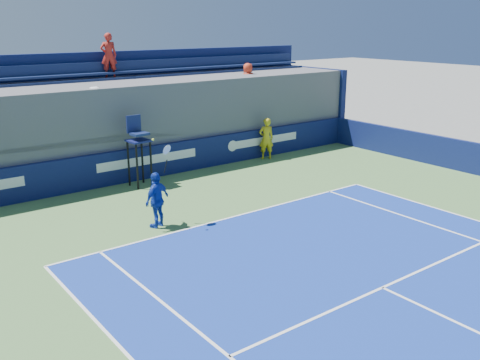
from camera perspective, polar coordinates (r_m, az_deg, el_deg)
ball_person at (r=22.37m, az=2.81°, el=4.44°), size 0.74×0.63×1.73m
back_hoarding at (r=19.87m, az=-9.82°, el=1.85°), size 20.40×0.21×1.20m
umpire_chair at (r=18.76m, az=-10.80°, el=3.86°), size 0.76×0.76×2.48m
tennis_player at (r=15.00m, az=-8.84°, el=-2.07°), size 1.03×0.73×2.57m
stadium_seating at (r=21.41m, az=-12.58°, el=6.14°), size 21.00×4.05×5.15m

